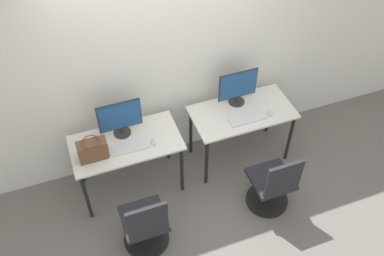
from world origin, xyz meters
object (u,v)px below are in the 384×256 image
mouse_right (270,113)px  keyboard_right (248,118)px  office_chair_left (146,226)px  handbag (93,150)px  monitor_right (238,87)px  mouse_left (154,142)px  office_chair_right (273,186)px  monitor_left (120,118)px  keyboard_left (128,148)px

mouse_right → keyboard_right: bearing=175.8°
office_chair_left → handbag: handbag is taller
monitor_right → keyboard_right: 0.37m
mouse_right → mouse_left: bearing=178.4°
office_chair_left → monitor_right: (1.41, 0.98, 0.63)m
keyboard_right → handbag: size_ratio=1.44×
mouse_right → office_chair_right: bearing=-111.2°
monitor_left → handbag: (-0.35, -0.24, -0.11)m
monitor_left → mouse_right: 1.68m
mouse_right → office_chair_right: size_ratio=0.10×
keyboard_left → handbag: 0.37m
office_chair_right → mouse_left: bearing=148.1°
office_chair_right → handbag: bearing=157.7°
handbag → mouse_right: bearing=-1.7°
monitor_right → office_chair_right: (0.02, -0.98, -0.63)m
monitor_left → monitor_right: same height
keyboard_right → office_chair_right: size_ratio=0.49×
mouse_right → handbag: handbag is taller
mouse_left → office_chair_right: size_ratio=0.10×
mouse_left → mouse_right: 1.36m
office_chair_left → monitor_right: bearing=34.7°
monitor_left → handbag: size_ratio=1.54×
office_chair_left → monitor_right: size_ratio=1.89×
office_chair_left → handbag: size_ratio=2.91×
keyboard_right → monitor_left: bearing=168.6°
monitor_left → office_chair_left: (-0.04, -0.95, -0.63)m
handbag → monitor_left: bearing=34.1°
mouse_left → office_chair_left: office_chair_left is taller
keyboard_left → handbag: (-0.35, 0.00, 0.11)m
keyboard_left → handbag: handbag is taller
keyboard_right → mouse_right: size_ratio=4.79×
keyboard_left → keyboard_right: bearing=-1.5°
office_chair_right → mouse_right: bearing=68.8°
monitor_left → handbag: bearing=-145.9°
monitor_right → office_chair_left: bearing=-145.3°
mouse_right → office_chair_right: office_chair_right is taller
mouse_left → monitor_right: monitor_right is taller
monitor_right → keyboard_left: bearing=-169.0°
keyboard_left → keyboard_right: size_ratio=1.00×
keyboard_left → handbag: size_ratio=1.44×
keyboard_left → mouse_right: 1.64m
handbag → keyboard_right: bearing=-1.3°
monitor_right → office_chair_right: bearing=-88.8°
office_chair_right → office_chair_left: bearing=-180.0°
office_chair_right → handbag: (-1.74, 0.71, 0.52)m
mouse_right → office_chair_left: bearing=-158.8°
monitor_right → handbag: bearing=-171.2°
mouse_right → monitor_right: bearing=130.4°
mouse_right → handbag: size_ratio=0.30×
keyboard_left → mouse_left: size_ratio=4.79×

